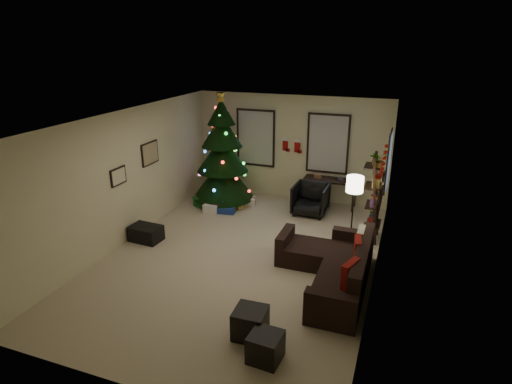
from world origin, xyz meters
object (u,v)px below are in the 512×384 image
desk (331,182)px  christmas_tree (222,158)px  bookshelf (375,199)px  sofa (335,268)px  desk_chair (311,199)px

desk → christmas_tree: bearing=-165.5°
desk → bookshelf: 1.96m
christmas_tree → sofa: christmas_tree is taller
desk → desk_chair: 0.78m
christmas_tree → sofa: (3.37, -2.79, -0.93)m
desk_chair → christmas_tree: bearing=-178.1°
sofa → desk: bearing=102.1°
desk_chair → sofa: bearing=-67.7°
christmas_tree → desk_chair: christmas_tree is taller
desk → desk_chair: desk_chair is taller
sofa → desk: 3.57m
sofa → bookshelf: (0.43, 1.92, 0.63)m
sofa → desk_chair: bearing=111.2°
christmas_tree → desk_chair: size_ratio=3.84×
bookshelf → desk: bearing=127.0°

